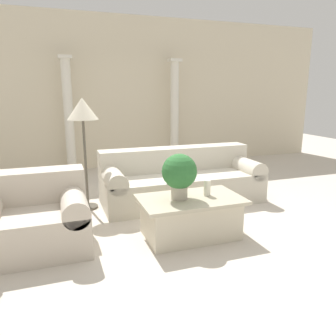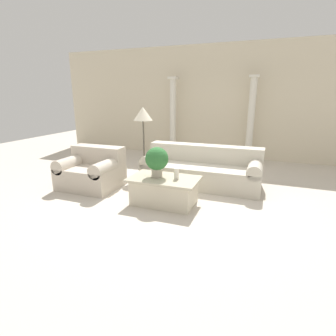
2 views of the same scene
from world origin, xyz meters
name	(u,v)px [view 1 (image 1 of 2)]	position (x,y,z in m)	size (l,w,h in m)	color
ground_plane	(174,220)	(0.00, 0.00, 0.00)	(16.00, 16.00, 0.00)	beige
wall_back	(119,93)	(0.00, 3.43, 1.60)	(10.00, 0.06, 3.20)	beige
sofa_long	(181,180)	(0.38, 0.72, 0.32)	(2.38, 0.93, 0.79)	beige
loveseat	(33,217)	(-1.67, -0.19, 0.34)	(1.12, 0.93, 0.79)	beige
coffee_table	(190,217)	(0.02, -0.50, 0.24)	(1.17, 0.71, 0.46)	beige
potted_plant	(179,173)	(-0.11, -0.49, 0.76)	(0.39, 0.39, 0.52)	#B2A893
pillar_candle	(207,188)	(0.24, -0.48, 0.56)	(0.08, 0.08, 0.19)	silver
floor_lamp	(83,115)	(-1.01, 0.85, 1.34)	(0.42, 0.42, 1.56)	#4C473D
column_left	(69,115)	(-1.09, 3.05, 1.18)	(0.26, 0.26, 2.31)	silver
column_right	(174,113)	(1.14, 3.05, 1.18)	(0.26, 0.26, 2.31)	silver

